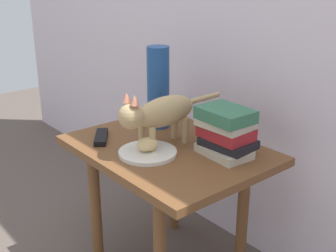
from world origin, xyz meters
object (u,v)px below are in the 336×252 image
object	(u,v)px
book_stack	(226,131)
green_vase	(158,87)
side_table	(168,166)
cat	(159,113)
bread_roll	(147,144)
plate	(148,153)
tv_remote	(101,137)

from	to	relation	value
book_stack	green_vase	xyz separation A→B (m)	(-0.38, 0.00, 0.08)
side_table	book_stack	bearing A→B (deg)	30.04
cat	book_stack	bearing A→B (deg)	35.00
side_table	bread_roll	xyz separation A→B (m)	(0.01, -0.10, 0.12)
plate	tv_remote	world-z (taller)	tv_remote
book_stack	tv_remote	world-z (taller)	book_stack
book_stack	plate	bearing A→B (deg)	-129.77
plate	green_vase	xyz separation A→B (m)	(-0.20, 0.21, 0.16)
plate	cat	distance (m)	0.15
tv_remote	bread_roll	bearing A→B (deg)	48.75
side_table	bread_roll	size ratio (longest dim) A/B	9.09
plate	tv_remote	xyz separation A→B (m)	(-0.23, -0.05, 0.00)
plate	book_stack	xyz separation A→B (m)	(0.17, 0.21, 0.08)
cat	green_vase	distance (m)	0.23
side_table	cat	distance (m)	0.22
side_table	green_vase	size ratio (longest dim) A/B	2.20
bread_roll	tv_remote	size ratio (longest dim) A/B	0.53
side_table	tv_remote	bearing A→B (deg)	-144.63
green_vase	bread_roll	bearing A→B (deg)	-46.17
plate	cat	size ratio (longest dim) A/B	0.43
plate	bread_roll	xyz separation A→B (m)	(-0.00, 0.00, 0.03)
bread_roll	book_stack	bearing A→B (deg)	50.17
cat	green_vase	world-z (taller)	green_vase
cat	book_stack	size ratio (longest dim) A/B	2.42
plate	bread_roll	size ratio (longest dim) A/B	2.59
green_vase	tv_remote	size ratio (longest dim) A/B	2.21
green_vase	tv_remote	bearing A→B (deg)	-95.23
side_table	tv_remote	distance (m)	0.28
bread_roll	cat	world-z (taller)	cat
side_table	book_stack	world-z (taller)	book_stack
cat	tv_remote	distance (m)	0.27
cat	plate	bearing A→B (deg)	-70.88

